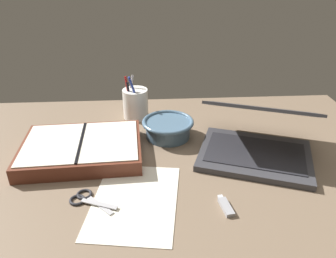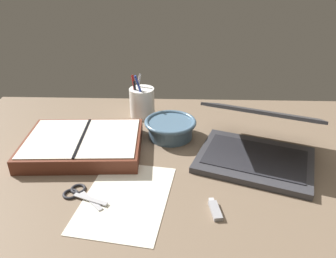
% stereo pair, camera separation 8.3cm
% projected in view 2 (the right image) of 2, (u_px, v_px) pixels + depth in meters
% --- Properties ---
extents(desk_top, '(1.40, 1.00, 0.02)m').
position_uv_depth(desk_top, '(166.00, 173.00, 0.91)').
color(desk_top, '#75604C').
rests_on(desk_top, ground).
extents(laptop, '(0.40, 0.39, 0.18)m').
position_uv_depth(laptop, '(258.00, 143.00, 0.93)').
color(laptop, '#38383D').
rests_on(laptop, desk_top).
extents(bowl, '(0.17, 0.17, 0.06)m').
position_uv_depth(bowl, '(170.00, 128.00, 1.05)').
color(bowl, slate).
rests_on(bowl, desk_top).
extents(pen_cup, '(0.09, 0.09, 0.16)m').
position_uv_depth(pen_cup, '(142.00, 102.00, 1.18)').
color(pen_cup, white).
rests_on(pen_cup, desk_top).
extents(planner, '(0.35, 0.27, 0.05)m').
position_uv_depth(planner, '(83.00, 144.00, 0.98)').
color(planner, brown).
rests_on(planner, desk_top).
extents(scissors, '(0.12, 0.10, 0.01)m').
position_uv_depth(scissors, '(78.00, 193.00, 0.81)').
color(scissors, '#B7B7BC').
rests_on(scissors, desk_top).
extents(paper_sheet_front, '(0.24, 0.31, 0.00)m').
position_uv_depth(paper_sheet_front, '(126.00, 198.00, 0.80)').
color(paper_sheet_front, silver).
rests_on(paper_sheet_front, desk_top).
extents(usb_drive, '(0.03, 0.07, 0.01)m').
position_uv_depth(usb_drive, '(215.00, 210.00, 0.75)').
color(usb_drive, '#99999E').
rests_on(usb_drive, desk_top).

